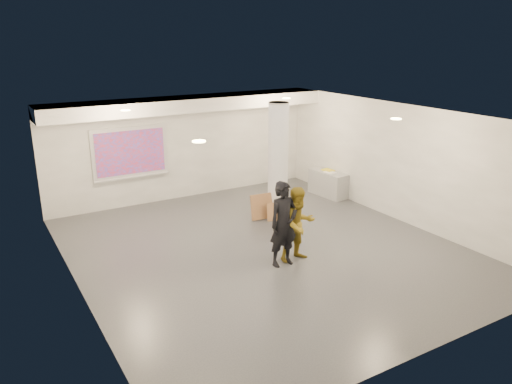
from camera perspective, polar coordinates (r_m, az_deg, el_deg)
floor at (r=11.30m, az=1.04°, el=-6.58°), size 8.00×9.00×0.01m
ceiling at (r=10.44m, az=1.13°, el=8.62°), size 8.00×9.00×0.01m
wall_back at (r=14.67m, az=-8.24°, el=5.09°), size 8.00×0.01×3.00m
wall_front at (r=7.59m, az=19.46°, el=-7.82°), size 8.00×0.01×3.00m
wall_left at (r=9.41m, az=-20.12°, el=-2.93°), size 0.01×9.00×3.00m
wall_right at (r=13.26m, az=15.97°, el=3.25°), size 0.01×9.00×3.00m
soffit_band at (r=13.95m, az=-7.59°, el=9.98°), size 8.00×1.10×0.36m
downlight_nw at (r=11.83m, az=-14.69°, el=9.02°), size 0.22×0.22×0.02m
downlight_ne at (r=13.71m, az=3.48°, el=10.65°), size 0.22×0.22×0.02m
downlight_sw at (r=8.12m, az=-6.54°, el=5.78°), size 0.22×0.22×0.02m
downlight_se at (r=10.67m, az=15.71°, el=8.06°), size 0.22×0.22×0.02m
column at (r=13.02m, az=2.53°, el=3.67°), size 0.52×0.52×3.00m
projection_screen at (r=14.11m, az=-14.18°, el=4.34°), size 2.10×0.13×1.42m
credenza at (r=15.06m, az=8.29°, el=0.96°), size 0.63×1.30×0.73m
papers_stack at (r=14.88m, az=8.45°, el=2.26°), size 0.30×0.36×0.02m
postit_pad at (r=15.07m, az=8.24°, el=2.49°), size 0.29×0.37×0.03m
cardboard_back at (r=13.02m, az=0.69°, el=-1.67°), size 0.63×0.25×0.67m
cardboard_front at (r=12.95m, az=2.19°, el=-2.26°), size 0.46×0.27×0.47m
woman at (r=10.28m, az=3.17°, el=-3.67°), size 0.67×0.44×1.81m
man at (r=10.55m, az=4.89°, el=-3.70°), size 0.79×0.62×1.62m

